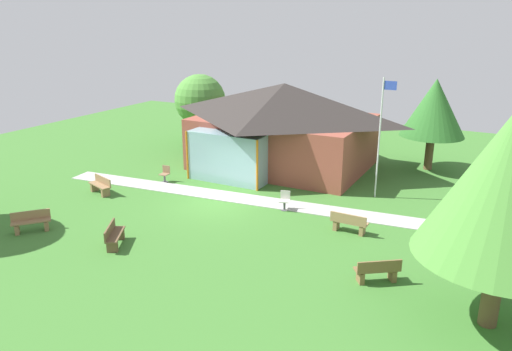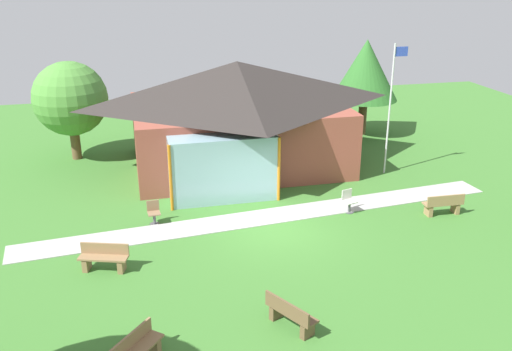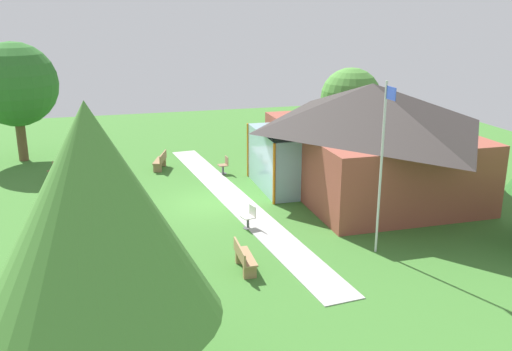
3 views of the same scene
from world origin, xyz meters
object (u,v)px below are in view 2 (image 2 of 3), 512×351
at_px(pavilion, 237,113).
at_px(patio_chair_west, 154,213).
at_px(flagpole, 391,104).
at_px(bench_mid_left, 104,258).
at_px(bench_mid_right, 443,205).
at_px(tree_behind_pavilion_left, 70,99).
at_px(tree_behind_pavilion_right, 366,70).
at_px(bench_front_center, 290,314).
at_px(patio_chair_lawn_spare, 349,202).

bearing_deg(pavilion, patio_chair_west, -127.31).
xyz_separation_m(flagpole, bench_mid_left, (-12.14, -5.87, -2.76)).
bearing_deg(bench_mid_right, flagpole, 93.02).
height_order(bench_mid_left, tree_behind_pavilion_left, tree_behind_pavilion_left).
relative_size(pavilion, flagpole, 1.80).
bearing_deg(tree_behind_pavilion_right, bench_mid_right, -96.99).
bearing_deg(bench_front_center, tree_behind_pavilion_left, 172.34).
bearing_deg(patio_chair_west, tree_behind_pavilion_right, -147.57).
height_order(tree_behind_pavilion_left, tree_behind_pavilion_right, tree_behind_pavilion_right).
distance_m(tree_behind_pavilion_left, tree_behind_pavilion_right, 15.10).
height_order(bench_mid_right, tree_behind_pavilion_left, tree_behind_pavilion_left).
bearing_deg(pavilion, bench_mid_left, -124.83).
xyz_separation_m(pavilion, flagpole, (6.26, -2.58, 0.67)).
height_order(bench_mid_right, tree_behind_pavilion_right, tree_behind_pavilion_right).
distance_m(flagpole, patio_chair_lawn_spare, 5.53).
bearing_deg(patio_chair_west, patio_chair_lawn_spare, 170.61).
distance_m(flagpole, bench_front_center, 12.73).
bearing_deg(flagpole, tree_behind_pavilion_left, 159.01).
distance_m(pavilion, bench_mid_left, 10.50).
bearing_deg(bench_front_center, bench_mid_left, -160.95).
xyz_separation_m(pavilion, patio_chair_west, (-4.20, -5.51, -2.08)).
bearing_deg(bench_mid_right, patio_chair_west, 172.28).
height_order(bench_front_center, patio_chair_west, patio_chair_west).
bearing_deg(tree_behind_pavilion_left, patio_chair_lawn_spare, -40.14).
xyz_separation_m(pavilion, bench_mid_left, (-5.88, -8.45, -2.09)).
height_order(bench_mid_right, patio_chair_lawn_spare, patio_chair_lawn_spare).
height_order(bench_mid_left, patio_chair_west, patio_chair_west).
bearing_deg(tree_behind_pavilion_left, flagpole, -20.99).
bearing_deg(pavilion, flagpole, -22.43).
bearing_deg(patio_chair_lawn_spare, pavilion, -78.50).
xyz_separation_m(bench_mid_left, patio_chair_lawn_spare, (8.92, 2.31, 0.01)).
bearing_deg(flagpole, bench_mid_right, -88.42).
bearing_deg(bench_mid_right, tree_behind_pavilion_right, 84.45).
distance_m(bench_mid_left, patio_chair_west, 3.39).
xyz_separation_m(tree_behind_pavilion_left, tree_behind_pavilion_right, (15.07, 0.72, 0.60)).
xyz_separation_m(bench_front_center, patio_chair_west, (-3.04, 7.05, 0.01)).
bearing_deg(pavilion, tree_behind_pavilion_left, 160.25).
height_order(flagpole, bench_mid_right, flagpole).
bearing_deg(tree_behind_pavilion_right, flagpole, -103.45).
distance_m(bench_mid_left, tree_behind_pavilion_right, 18.26).
relative_size(patio_chair_lawn_spare, tree_behind_pavilion_left, 0.18).
relative_size(pavilion, bench_front_center, 6.81).
distance_m(pavilion, tree_behind_pavilion_left, 7.87).
height_order(pavilion, patio_chair_west, pavilion).
relative_size(flagpole, tree_behind_pavilion_right, 1.12).
relative_size(bench_mid_left, bench_mid_right, 1.03).
distance_m(bench_front_center, patio_chair_lawn_spare, 7.66).
height_order(flagpole, bench_front_center, flagpole).
bearing_deg(tree_behind_pavilion_right, patio_chair_west, -143.21).
relative_size(bench_front_center, tree_behind_pavilion_right, 0.30).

